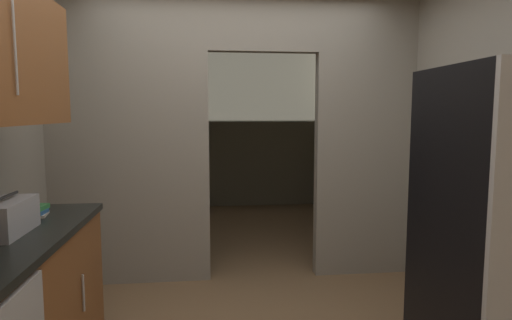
% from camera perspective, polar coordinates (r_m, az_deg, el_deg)
% --- Properties ---
extents(kitchen_partition, '(3.28, 0.12, 2.75)m').
position_cam_1_polar(kitchen_partition, '(3.89, -3.48, 5.61)').
color(kitchen_partition, '#9E998C').
rests_on(kitchen_partition, ground).
extents(adjoining_room_shell, '(3.28, 3.20, 2.75)m').
position_cam_1_polar(adjoining_room_shell, '(6.01, -3.88, 4.85)').
color(adjoining_room_shell, gray).
rests_on(adjoining_room_shell, ground).
extents(refrigerator, '(0.72, 0.75, 1.74)m').
position_cam_1_polar(refrigerator, '(2.54, 30.35, -9.34)').
color(refrigerator, black).
rests_on(refrigerator, ground).
extents(boombox, '(0.19, 0.39, 0.20)m').
position_cam_1_polar(boombox, '(2.55, -30.06, -6.57)').
color(boombox, '#B2B2B7').
rests_on(boombox, lower_cabinet_run).
extents(book_stack, '(0.15, 0.18, 0.06)m').
position_cam_1_polar(book_stack, '(2.91, -27.10, -5.99)').
color(book_stack, beige).
rests_on(book_stack, lower_cabinet_run).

